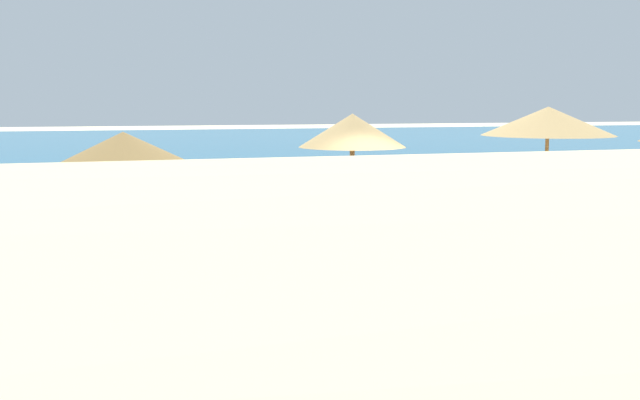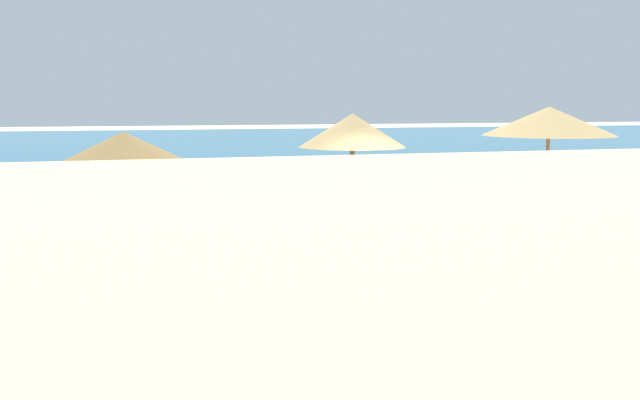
{
  "view_description": "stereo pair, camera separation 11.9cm",
  "coord_description": "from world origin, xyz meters",
  "px_view_note": "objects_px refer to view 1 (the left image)",
  "views": [
    {
      "loc": [
        -4.72,
        -11.29,
        2.96
      ],
      "look_at": [
        -1.0,
        2.15,
        1.1
      ],
      "focal_mm": 41.88,
      "sensor_mm": 36.0,
      "label": 1
    },
    {
      "loc": [
        -4.6,
        -11.32,
        2.96
      ],
      "look_at": [
        -1.0,
        2.15,
        1.1
      ],
      "focal_mm": 41.88,
      "sensor_mm": 36.0,
      "label": 2
    }
  ],
  "objects_px": {
    "beach_umbrella_3": "(352,131)",
    "lounge_chair_0": "(558,234)",
    "beach_umbrella_4": "(548,121)",
    "beach_umbrella_2": "(124,149)",
    "lounge_chair_1": "(356,244)"
  },
  "relations": [
    {
      "from": "beach_umbrella_3",
      "to": "lounge_chair_1",
      "type": "xyz_separation_m",
      "value": [
        -0.19,
        -0.82,
        -1.97
      ]
    },
    {
      "from": "beach_umbrella_2",
      "to": "lounge_chair_0",
      "type": "relative_size",
      "value": 1.4
    },
    {
      "from": "beach_umbrella_2",
      "to": "beach_umbrella_4",
      "type": "xyz_separation_m",
      "value": [
        8.04,
        -0.31,
        0.42
      ]
    },
    {
      "from": "lounge_chair_0",
      "to": "beach_umbrella_3",
      "type": "bearing_deg",
      "value": 52.86
    },
    {
      "from": "beach_umbrella_2",
      "to": "lounge_chair_0",
      "type": "bearing_deg",
      "value": -6.24
    },
    {
      "from": "lounge_chair_0",
      "to": "lounge_chair_1",
      "type": "distance_m",
      "value": 4.06
    },
    {
      "from": "beach_umbrella_4",
      "to": "beach_umbrella_2",
      "type": "bearing_deg",
      "value": 177.77
    },
    {
      "from": "lounge_chair_0",
      "to": "beach_umbrella_4",
      "type": "bearing_deg",
      "value": -28.37
    },
    {
      "from": "beach_umbrella_3",
      "to": "beach_umbrella_4",
      "type": "distance_m",
      "value": 3.93
    },
    {
      "from": "beach_umbrella_3",
      "to": "lounge_chair_0",
      "type": "bearing_deg",
      "value": -12.97
    },
    {
      "from": "beach_umbrella_3",
      "to": "beach_umbrella_4",
      "type": "height_order",
      "value": "beach_umbrella_4"
    },
    {
      "from": "beach_umbrella_4",
      "to": "lounge_chair_0",
      "type": "bearing_deg",
      "value": -94.19
    },
    {
      "from": "beach_umbrella_3",
      "to": "lounge_chair_1",
      "type": "distance_m",
      "value": 2.14
    },
    {
      "from": "beach_umbrella_2",
      "to": "beach_umbrella_3",
      "type": "bearing_deg",
      "value": 0.23
    },
    {
      "from": "lounge_chair_1",
      "to": "beach_umbrella_3",
      "type": "bearing_deg",
      "value": 19.11
    }
  ]
}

